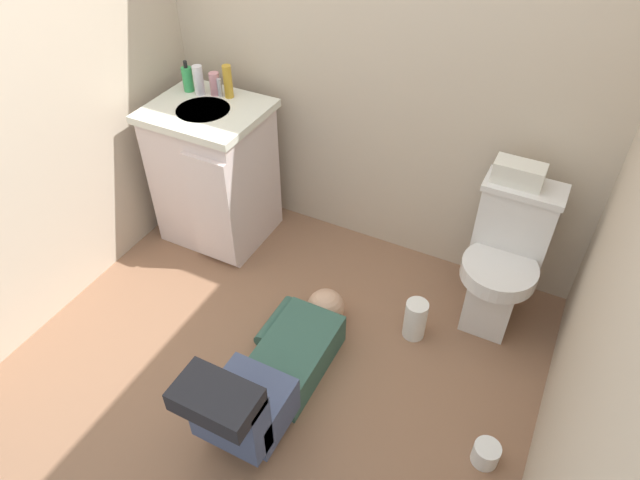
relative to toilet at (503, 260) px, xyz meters
The scene contains 14 objects.
ground_plane 1.16m from the toilet, 138.63° to the right, with size 2.85×3.00×0.04m, color #8A6148.
wall_back 1.21m from the toilet, 158.99° to the left, with size 2.51×0.08×2.40m, color beige.
wall_left 2.32m from the toilet, 160.39° to the right, with size 0.08×2.00×2.40m, color beige.
toilet is the anchor object (origin of this frame).
vanity_cabinet 1.61m from the toilet, behind, with size 0.60×0.53×0.82m.
faucet 1.69m from the toilet, behind, with size 0.02×0.02×0.10m, color silver.
person_plumber 1.22m from the toilet, 127.86° to the right, with size 0.39×1.06×0.52m.
tissue_box 0.44m from the toilet, 116.43° to the left, with size 0.22×0.11×0.10m, color silver.
soap_dispenser 1.88m from the toilet, behind, with size 0.06×0.06×0.17m.
bottle_white 1.81m from the toilet, behind, with size 0.05×0.05×0.16m, color white.
bottle_pink 1.73m from the toilet, behind, with size 0.06×0.06×0.12m, color #D38D97.
bottle_amber 1.66m from the toilet, behind, with size 0.05×0.05×0.17m, color gold.
paper_towel_roll 0.51m from the toilet, 133.20° to the right, with size 0.11×0.11×0.22m, color white.
toilet_paper_roll 0.90m from the toilet, 76.98° to the right, with size 0.11×0.11×0.10m, color white.
Camera 1 is at (0.94, -1.43, 2.21)m, focal length 31.66 mm.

